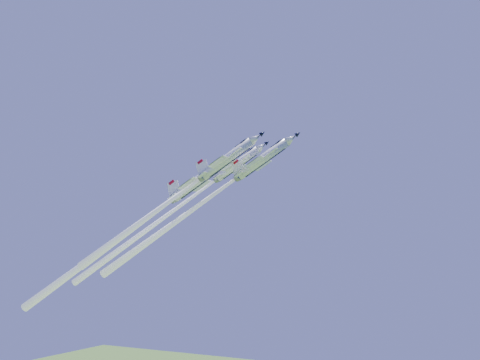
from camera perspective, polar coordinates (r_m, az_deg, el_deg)
The scene contains 4 objects.
jet_lead at distance 105.83m, azimuth -4.07°, elevation -2.45°, with size 37.36×11.27×33.29m.
jet_left at distance 116.91m, azimuth -7.27°, elevation -3.38°, with size 40.46×11.65×36.80m.
jet_right at distance 104.17m, azimuth -7.11°, elevation -1.96°, with size 34.91×10.78×30.78m.
jet_slot at distance 111.37m, azimuth -11.55°, elevation -5.22°, with size 42.76×12.69×38.38m.
Camera 1 is at (48.42, -92.20, 80.89)m, focal length 40.00 mm.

